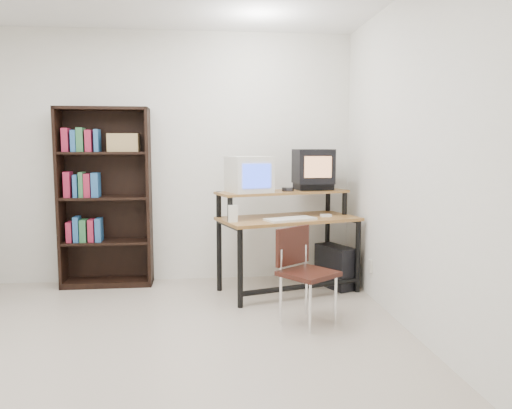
{
  "coord_description": "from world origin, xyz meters",
  "views": [
    {
      "loc": [
        0.44,
        -3.31,
        1.41
      ],
      "look_at": [
        0.9,
        1.1,
        0.9
      ],
      "focal_mm": 35.0,
      "sensor_mm": 36.0,
      "label": 1
    }
  ],
  "objects": [
    {
      "name": "crt_monitor",
      "position": [
        0.87,
        1.44,
        1.15
      ],
      "size": [
        0.47,
        0.47,
        0.35
      ],
      "rotation": [
        0.0,
        0.0,
        0.31
      ],
      "color": "silver",
      "rests_on": "computer_desk"
    },
    {
      "name": "front_wall",
      "position": [
        0.0,
        -2.0,
        1.3
      ],
      "size": [
        4.0,
        0.01,
        2.6
      ],
      "primitive_type": "cube",
      "color": "silver",
      "rests_on": "floor"
    },
    {
      "name": "mouse",
      "position": [
        1.62,
        1.43,
        0.74
      ],
      "size": [
        0.11,
        0.08,
        0.03
      ],
      "primitive_type": "cube",
      "rotation": [
        0.0,
        0.0,
        0.17
      ],
      "color": "white",
      "rests_on": "mousepad"
    },
    {
      "name": "cd_spindle",
      "position": [
        1.26,
        1.51,
        0.99
      ],
      "size": [
        0.16,
        0.16,
        0.05
      ],
      "primitive_type": "cylinder",
      "rotation": [
        0.0,
        0.0,
        0.54
      ],
      "color": "#26262B",
      "rests_on": "computer_desk"
    },
    {
      "name": "computer_desk",
      "position": [
        1.24,
        1.44,
        0.7
      ],
      "size": [
        1.44,
        1.01,
        0.98
      ],
      "rotation": [
        0.0,
        0.0,
        0.3
      ],
      "color": "olive",
      "rests_on": "floor"
    },
    {
      "name": "school_chair",
      "position": [
        1.22,
        0.55,
        0.47
      ],
      "size": [
        0.54,
        0.54,
        0.77
      ],
      "rotation": [
        0.0,
        0.0,
        0.64
      ],
      "color": "black",
      "rests_on": "floor"
    },
    {
      "name": "vcr",
      "position": [
        1.55,
        1.67,
        1.01
      ],
      "size": [
        0.39,
        0.3,
        0.08
      ],
      "primitive_type": "cube",
      "rotation": [
        0.0,
        0.0,
        0.11
      ],
      "color": "black",
      "rests_on": "computer_desk"
    },
    {
      "name": "back_wall",
      "position": [
        0.0,
        2.0,
        1.3
      ],
      "size": [
        4.0,
        0.01,
        2.6
      ],
      "primitive_type": "cube",
      "color": "silver",
      "rests_on": "floor"
    },
    {
      "name": "right_wall",
      "position": [
        2.0,
        0.0,
        1.3
      ],
      "size": [
        0.01,
        4.0,
        2.6
      ],
      "primitive_type": "cube",
      "color": "silver",
      "rests_on": "floor"
    },
    {
      "name": "pc_tower",
      "position": [
        1.75,
        1.52,
        0.21
      ],
      "size": [
        0.36,
        0.49,
        0.42
      ],
      "primitive_type": "cube",
      "rotation": [
        0.0,
        0.0,
        0.4
      ],
      "color": "black",
      "rests_on": "floor"
    },
    {
      "name": "floor",
      "position": [
        0.0,
        0.0,
        -0.01
      ],
      "size": [
        4.0,
        4.0,
        0.01
      ],
      "primitive_type": "cube",
      "color": "#C0B29F",
      "rests_on": "ground"
    },
    {
      "name": "keyboard",
      "position": [
        1.24,
        1.23,
        0.74
      ],
      "size": [
        0.51,
        0.37,
        0.03
      ],
      "primitive_type": "cube",
      "rotation": [
        0.0,
        0.0,
        0.39
      ],
      "color": "silver",
      "rests_on": "computer_desk"
    },
    {
      "name": "mousepad",
      "position": [
        1.62,
        1.43,
        0.72
      ],
      "size": [
        0.28,
        0.26,
        0.01
      ],
      "primitive_type": "cube",
      "rotation": [
        0.0,
        0.0,
        0.5
      ],
      "color": "black",
      "rests_on": "computer_desk"
    },
    {
      "name": "wall_outlet",
      "position": [
        1.99,
        1.15,
        0.3
      ],
      "size": [
        0.02,
        0.08,
        0.12
      ],
      "primitive_type": "cube",
      "color": "beige",
      "rests_on": "right_wall"
    },
    {
      "name": "desk_speaker",
      "position": [
        0.69,
        1.18,
        0.8
      ],
      "size": [
        0.09,
        0.08,
        0.17
      ],
      "primitive_type": "cube",
      "rotation": [
        0.0,
        0.0,
        0.12
      ],
      "color": "silver",
      "rests_on": "computer_desk"
    },
    {
      "name": "crt_tv",
      "position": [
        1.53,
        1.62,
        1.22
      ],
      "size": [
        0.38,
        0.38,
        0.34
      ],
      "rotation": [
        0.0,
        0.0,
        0.05
      ],
      "color": "black",
      "rests_on": "vcr"
    },
    {
      "name": "bookshelf",
      "position": [
        -0.56,
        1.86,
        0.93
      ],
      "size": [
        0.9,
        0.31,
        1.81
      ],
      "rotation": [
        0.0,
        0.0,
        0.01
      ],
      "color": "black",
      "rests_on": "floor"
    }
  ]
}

